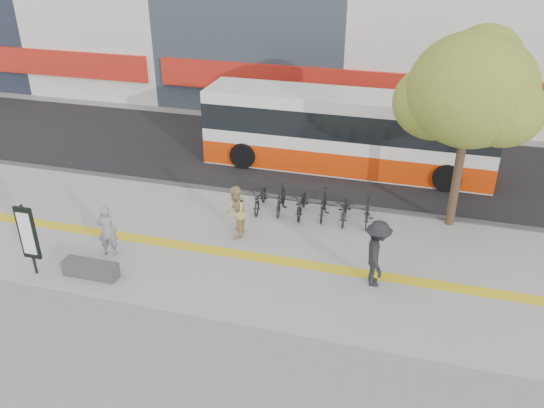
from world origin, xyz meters
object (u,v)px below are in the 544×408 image
(street_tree, at_px, (470,92))
(bus, at_px, (346,134))
(seated_woman, at_px, (107,231))
(signboard, at_px, (28,234))
(pedestrian_dark, at_px, (377,254))
(pedestrian_tan, at_px, (235,212))
(bench, at_px, (91,269))

(street_tree, relative_size, bus, 0.55)
(street_tree, xyz_separation_m, seated_woman, (-9.85, -4.86, -3.62))
(signboard, height_order, pedestrian_dark, signboard)
(signboard, distance_m, bus, 12.37)
(street_tree, bearing_deg, pedestrian_tan, -156.70)
(street_tree, distance_m, seated_woman, 11.56)
(street_tree, bearing_deg, seated_woman, -153.77)
(bus, relative_size, pedestrian_dark, 5.84)
(pedestrian_tan, relative_size, pedestrian_dark, 0.89)
(bus, xyz_separation_m, seated_woman, (-5.75, -8.53, -0.59))
(bench, xyz_separation_m, street_tree, (9.78, 6.02, 4.21))
(street_tree, bearing_deg, signboard, -150.93)
(bench, xyz_separation_m, signboard, (-1.60, -0.31, 1.06))
(pedestrian_dark, bearing_deg, street_tree, -36.47)
(signboard, xyz_separation_m, street_tree, (11.38, 6.33, 3.15))
(seated_woman, relative_size, pedestrian_dark, 0.84)
(pedestrian_tan, bearing_deg, bus, 150.57)
(signboard, xyz_separation_m, seated_woman, (1.53, 1.47, -0.47))
(pedestrian_dark, bearing_deg, bus, 3.92)
(bench, xyz_separation_m, bus, (5.68, 9.70, 1.18))
(bench, relative_size, bus, 0.14)
(street_tree, height_order, bus, street_tree)
(pedestrian_tan, distance_m, pedestrian_dark, 4.75)
(seated_woman, distance_m, pedestrian_tan, 3.89)
(bus, distance_m, pedestrian_tan, 6.96)
(bench, bearing_deg, bus, 59.65)
(bench, relative_size, pedestrian_tan, 0.92)
(bench, distance_m, seated_woman, 1.31)
(bench, relative_size, street_tree, 0.25)
(pedestrian_tan, bearing_deg, street_tree, 104.47)
(signboard, bearing_deg, bench, 10.81)
(bench, height_order, bus, bus)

